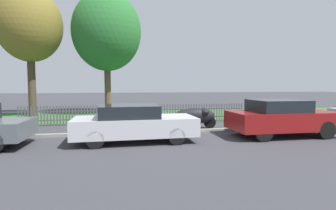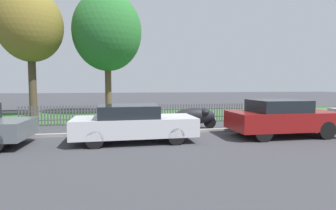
{
  "view_description": "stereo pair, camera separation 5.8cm",
  "coord_description": "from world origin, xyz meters",
  "px_view_note": "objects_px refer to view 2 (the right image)",
  "views": [
    {
      "loc": [
        -0.95,
        -10.51,
        1.99
      ],
      "look_at": [
        1.19,
        1.06,
        1.1
      ],
      "focal_mm": 28.0,
      "sensor_mm": 36.0,
      "label": 1
    },
    {
      "loc": [
        -0.89,
        -10.52,
        1.99
      ],
      "look_at": [
        1.19,
        1.06,
        1.1
      ],
      "focal_mm": 28.0,
      "sensor_mm": 36.0,
      "label": 2
    }
  ],
  "objects_px": {
    "parked_car_red_compact": "(281,117)",
    "tree_behind_motorcycle": "(30,26)",
    "covered_motorcycle": "(196,116)",
    "tree_mid_park": "(107,32)",
    "parked_car_navy_estate": "(133,123)"
  },
  "relations": [
    {
      "from": "covered_motorcycle",
      "to": "tree_behind_motorcycle",
      "type": "relative_size",
      "value": 0.25
    },
    {
      "from": "covered_motorcycle",
      "to": "parked_car_navy_estate",
      "type": "bearing_deg",
      "value": -137.23
    },
    {
      "from": "covered_motorcycle",
      "to": "tree_mid_park",
      "type": "height_order",
      "value": "tree_mid_park"
    },
    {
      "from": "covered_motorcycle",
      "to": "tree_mid_park",
      "type": "distance_m",
      "value": 9.65
    },
    {
      "from": "tree_mid_park",
      "to": "parked_car_navy_estate",
      "type": "bearing_deg",
      "value": -82.23
    },
    {
      "from": "parked_car_navy_estate",
      "to": "parked_car_red_compact",
      "type": "height_order",
      "value": "parked_car_red_compact"
    },
    {
      "from": "tree_behind_motorcycle",
      "to": "tree_mid_park",
      "type": "distance_m",
      "value": 4.74
    },
    {
      "from": "covered_motorcycle",
      "to": "tree_behind_motorcycle",
      "type": "xyz_separation_m",
      "value": [
        -8.93,
        6.57,
        5.11
      ]
    },
    {
      "from": "parked_car_navy_estate",
      "to": "covered_motorcycle",
      "type": "relative_size",
      "value": 2.17
    },
    {
      "from": "parked_car_navy_estate",
      "to": "tree_behind_motorcycle",
      "type": "xyz_separation_m",
      "value": [
        -5.98,
        8.85,
        5.04
      ]
    },
    {
      "from": "parked_car_red_compact",
      "to": "tree_mid_park",
      "type": "relative_size",
      "value": 0.49
    },
    {
      "from": "parked_car_navy_estate",
      "to": "covered_motorcycle",
      "type": "xyz_separation_m",
      "value": [
        2.95,
        2.28,
        -0.07
      ]
    },
    {
      "from": "parked_car_red_compact",
      "to": "tree_behind_motorcycle",
      "type": "relative_size",
      "value": 0.51
    },
    {
      "from": "parked_car_red_compact",
      "to": "covered_motorcycle",
      "type": "relative_size",
      "value": 2.06
    },
    {
      "from": "parked_car_navy_estate",
      "to": "tree_behind_motorcycle",
      "type": "height_order",
      "value": "tree_behind_motorcycle"
    }
  ]
}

